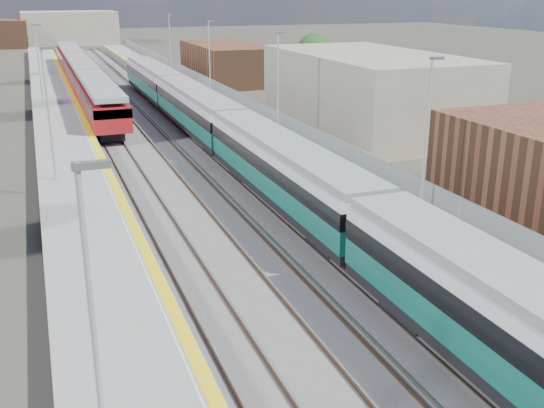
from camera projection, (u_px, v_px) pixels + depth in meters
ground at (173, 130)px, 54.70m from camera, size 320.00×320.00×0.00m
ballast_bed at (142, 126)px, 56.17m from camera, size 10.50×155.00×0.06m
tracks at (145, 121)px, 57.83m from camera, size 8.96×160.00×0.17m
platform_right at (224, 115)px, 58.48m from camera, size 4.70×155.00×8.52m
platform_left at (61, 126)px, 53.76m from camera, size 4.30×155.00×8.52m
green_train at (233, 133)px, 43.11m from camera, size 2.85×79.25×3.13m
red_train at (82, 74)px, 73.83m from camera, size 2.91×58.99×3.67m
tree_d at (315, 52)px, 79.70m from camera, size 4.70×4.70×6.37m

